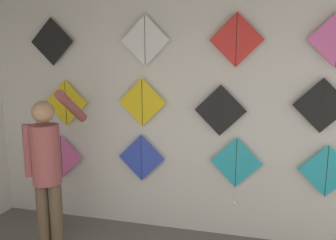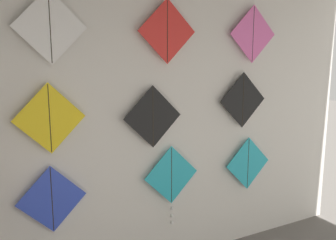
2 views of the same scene
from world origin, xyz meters
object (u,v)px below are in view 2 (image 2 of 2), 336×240
Objects in this scene: kite_2 at (171,179)px; kite_10 at (167,31)px; kite_5 at (50,119)px; kite_7 at (243,100)px; kite_11 at (253,34)px; kite_9 at (50,27)px; kite_1 at (52,199)px; kite_3 at (248,163)px; kite_6 at (153,117)px.

kite_2 is 1.38× the size of kite_10.
kite_5 is 1.00× the size of kite_7.
kite_11 is (1.97, 0.00, 0.67)m from kite_5.
kite_7 is at bearing 0.00° from kite_9.
kite_11 reaches higher than kite_7.
kite_1 is 1.99m from kite_3.
kite_11 is at bearing 0.00° from kite_9.
kite_2 is 1.61m from kite_11.
kite_10 is (1.04, 0.00, 1.32)m from kite_1.
kite_7 is at bearing 180.00° from kite_11.
kite_7 is (1.87, 0.00, 0.02)m from kite_5.
kite_9 is at bearing 0.00° from kite_5.
kite_10 is 1.00× the size of kite_11.
kite_11 is at bearing 0.00° from kite_6.
kite_2 is at bearing -0.05° from kite_1.
kite_11 reaches higher than kite_6.
kite_9 reaches higher than kite_6.
kite_9 is at bearing 180.00° from kite_7.
kite_11 reaches higher than kite_5.
kite_2 is 1.34m from kite_10.
kite_7 is 1.94m from kite_9.
kite_6 is 1.00m from kite_7.
kite_10 reaches higher than kite_5.
kite_7 is 0.65m from kite_11.
kite_1 is 1.08m from kite_2.
kite_5 is 1.00× the size of kite_9.
kite_9 reaches higher than kite_7.
kite_5 is (-1.97, 0.00, 0.65)m from kite_3.
kite_9 is at bearing 180.00° from kite_6.
kite_6 is (-0.19, 0.00, 0.60)m from kite_2.
kite_5 is 2.08m from kite_11.
kite_3 is 2.07m from kite_5.
kite_6 is at bearing 179.69° from kite_2.
kite_1 is at bearing 180.00° from kite_10.
kite_9 is 1.00× the size of kite_11.
kite_5 is at bearing 180.00° from kite_3.
kite_5 reaches higher than kite_6.
kite_11 is (1.09, 0.00, 0.73)m from kite_6.
kite_7 reaches higher than kite_5.
kite_3 is 1.31m from kite_11.
kite_11 is at bearing 180.00° from kite_3.
kite_10 is at bearing 180.00° from kite_7.
kite_3 is 1.24m from kite_6.
kite_10 is 0.95m from kite_11.
kite_7 is at bearing 0.00° from kite_6.
kite_5 is 1.00× the size of kite_11.
kite_1 is 1.00× the size of kite_6.
kite_9 is at bearing 179.94° from kite_2.
kite_7 is (1.89, 0.00, 0.67)m from kite_1.
kite_7 reaches higher than kite_1.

